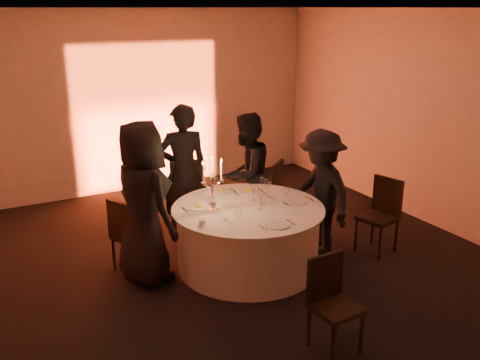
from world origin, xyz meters
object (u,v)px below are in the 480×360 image
chair_left (128,232)px  guest_left (143,203)px  chair_right (381,211)px  guest_right (321,192)px  guest_back_right (247,174)px  coffee_cup (202,223)px  banquet_table (248,237)px  chair_back_left (185,190)px  chair_back_right (270,190)px  guest_back_left (183,171)px  candelabra (213,192)px  chair_front (331,298)px

chair_left → guest_left: bearing=179.4°
chair_right → guest_right: (-0.69, 0.37, 0.26)m
chair_left → guest_right: guest_right is taller
chair_left → guest_back_right: guest_back_right is taller
chair_right → coffee_cup: 2.45m
guest_right → banquet_table: bearing=-91.3°
guest_back_right → chair_right: bearing=104.5°
banquet_table → chair_back_left: bearing=99.1°
guest_left → guest_back_right: (1.68, 0.65, -0.09)m
chair_right → guest_back_right: (-1.23, 1.34, 0.30)m
banquet_table → coffee_cup: (-0.70, -0.24, 0.42)m
chair_back_right → coffee_cup: size_ratio=8.67×
banquet_table → chair_back_right: size_ratio=1.89×
chair_back_right → guest_back_right: size_ratio=0.57×
guest_right → guest_back_right: bearing=-151.6°
chair_back_left → guest_back_left: size_ratio=0.58×
chair_back_left → chair_back_right: size_ratio=1.11×
chair_right → coffee_cup: size_ratio=8.71×
guest_left → guest_back_left: size_ratio=1.02×
guest_back_left → chair_right: bearing=153.2°
banquet_table → guest_back_left: 1.41m
chair_left → guest_right: size_ratio=0.57×
guest_left → coffee_cup: bearing=-153.0°
guest_back_right → guest_right: size_ratio=1.06×
candelabra → chair_back_right: bearing=34.0°
guest_left → banquet_table: bearing=-118.5°
guest_back_left → guest_right: 1.85m
chair_back_right → guest_back_left: 1.29m
chair_front → guest_back_left: size_ratio=0.49×
banquet_table → chair_back_left: chair_back_left is taller
guest_back_left → chair_back_left: bearing=-109.3°
chair_right → guest_right: bearing=-132.0°
guest_left → guest_back_left: guest_left is taller
guest_right → chair_left: bearing=-104.4°
chair_back_right → banquet_table: bearing=7.9°
chair_right → candelabra: size_ratio=1.44×
chair_right → guest_back_right: guest_back_right is taller
guest_back_left → guest_back_right: guest_back_left is taller
guest_back_right → chair_back_left: bearing=-58.4°
chair_left → chair_back_left: bearing=-78.3°
chair_back_left → chair_front: bearing=100.2°
chair_right → guest_right: 0.83m
guest_left → coffee_cup: 0.73m
chair_front → coffee_cup: bearing=108.2°
chair_back_left → chair_left: bearing=45.5°
chair_back_left → coffee_cup: (-0.48, -1.62, 0.20)m
banquet_table → coffee_cup: bearing=-161.2°
guest_back_left → candelabra: guest_back_left is taller
chair_right → guest_back_right: size_ratio=0.57×
chair_back_right → coffee_cup: bearing=-2.1°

